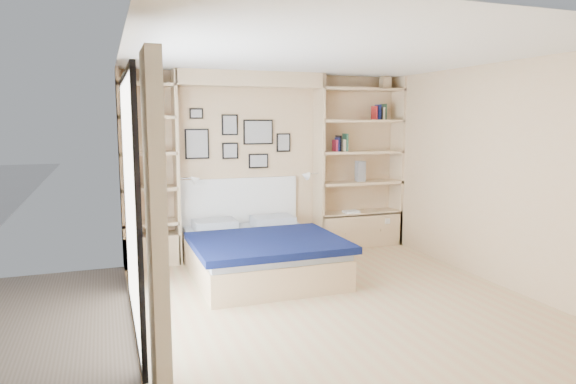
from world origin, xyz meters
name	(u,v)px	position (x,y,z in m)	size (l,w,h in m)	color
ground	(335,302)	(0.00, 0.00, 0.00)	(4.50, 4.50, 0.00)	tan
room_shell	(257,183)	(-0.39, 1.52, 1.08)	(4.50, 4.50, 4.50)	tan
bed	(259,252)	(-0.45, 1.21, 0.27)	(1.70, 2.08, 1.07)	beige
photo_gallery	(237,139)	(-0.45, 2.22, 1.60)	(1.48, 0.02, 0.82)	black
reading_lamps	(253,177)	(-0.30, 2.00, 1.10)	(1.92, 0.12, 0.15)	silver
shelf_decor	(350,132)	(1.18, 2.07, 1.70)	(3.54, 0.23, 2.03)	maroon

